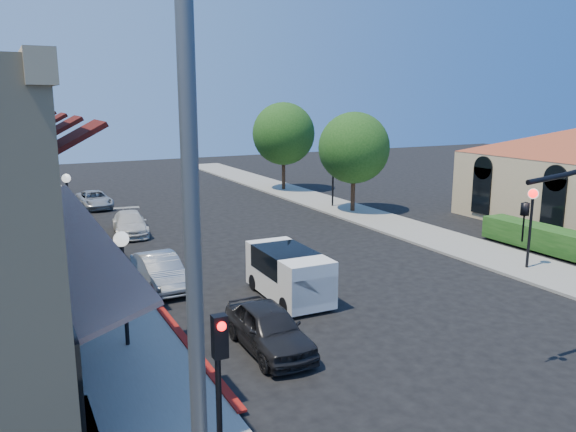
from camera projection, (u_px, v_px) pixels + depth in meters
name	position (u px, v px, depth m)	size (l,w,h in m)	color
ground	(554.00, 406.00, 13.55)	(120.00, 120.00, 0.00)	black
sidewalk_left	(57.00, 223.00, 33.12)	(3.50, 50.00, 0.12)	gray
sidewalk_right	(314.00, 199.00, 40.95)	(3.50, 50.00, 0.12)	gray
curb_red_strip	(180.00, 338.00, 17.42)	(0.25, 10.00, 0.06)	maroon
hedge	(556.00, 255.00, 26.62)	(1.40, 8.00, 1.10)	#194413
street_tree_a	(354.00, 148.00, 35.77)	(4.56, 4.56, 6.48)	#392316
street_tree_b	(283.00, 134.00, 44.40)	(4.94, 4.94, 7.02)	#392316
secondary_signal	(219.00, 364.00, 10.72)	(0.28, 0.42, 3.32)	black
cobra_streetlight	(222.00, 273.00, 6.63)	(3.60, 0.25, 9.31)	#595B5E
lamppost_left_near	(123.00, 260.00, 16.14)	(0.44, 0.44, 3.57)	black
lamppost_left_far	(67.00, 190.00, 28.33)	(0.44, 0.44, 3.57)	black
lamppost_right_near	(532.00, 208.00, 23.75)	(0.44, 0.44, 3.57)	black
lamppost_right_far	(333.00, 168.00, 37.68)	(0.44, 0.44, 3.57)	black
white_van	(289.00, 271.00, 20.64)	(1.90, 4.15, 1.82)	white
parked_car_a	(269.00, 328.00, 16.48)	(1.61, 4.00, 1.36)	black
parked_car_b	(160.00, 271.00, 21.95)	(1.39, 3.99, 1.31)	#9A9D9F
parked_car_c	(130.00, 223.00, 30.57)	(1.69, 4.17, 1.21)	silver
parked_car_d	(94.00, 199.00, 38.00)	(1.91, 4.13, 1.15)	#A8AAAD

